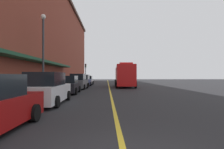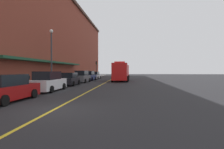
{
  "view_description": "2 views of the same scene",
  "coord_description": "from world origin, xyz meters",
  "px_view_note": "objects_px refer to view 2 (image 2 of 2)",
  "views": [
    {
      "loc": [
        -0.37,
        -3.41,
        1.68
      ],
      "look_at": [
        0.57,
        28.69,
        1.86
      ],
      "focal_mm": 30.05,
      "sensor_mm": 36.0,
      "label": 1
    },
    {
      "loc": [
        3.8,
        -8.84,
        2.01
      ],
      "look_at": [
        0.12,
        29.53,
        1.05
      ],
      "focal_mm": 29.21,
      "sensor_mm": 36.0,
      "label": 2
    }
  ],
  "objects_px": {
    "parked_car_3": "(82,77)",
    "parking_meter_0": "(29,80)",
    "parking_meter_1": "(22,81)",
    "parked_car_0": "(7,89)",
    "parked_car_5": "(95,75)",
    "street_lamp_left": "(51,51)",
    "parked_car_2": "(69,79)",
    "traffic_light_near": "(96,66)",
    "parked_car_4": "(89,76)",
    "parked_car_1": "(48,82)",
    "fire_truck": "(121,72)"
  },
  "relations": [
    {
      "from": "parking_meter_1",
      "to": "parked_car_0",
      "type": "bearing_deg",
      "value": -70.12
    },
    {
      "from": "parked_car_0",
      "to": "street_lamp_left",
      "type": "height_order",
      "value": "street_lamp_left"
    },
    {
      "from": "parked_car_5",
      "to": "street_lamp_left",
      "type": "xyz_separation_m",
      "value": [
        -2.05,
        -18.07,
        3.62
      ]
    },
    {
      "from": "parked_car_4",
      "to": "parked_car_5",
      "type": "distance_m",
      "value": 5.77
    },
    {
      "from": "parked_car_2",
      "to": "traffic_light_near",
      "type": "distance_m",
      "value": 26.65
    },
    {
      "from": "street_lamp_left",
      "to": "traffic_light_near",
      "type": "distance_m",
      "value": 27.55
    },
    {
      "from": "parked_car_5",
      "to": "street_lamp_left",
      "type": "distance_m",
      "value": 18.55
    },
    {
      "from": "fire_truck",
      "to": "parking_meter_0",
      "type": "bearing_deg",
      "value": -22.13
    },
    {
      "from": "parked_car_3",
      "to": "traffic_light_near",
      "type": "relative_size",
      "value": 1.03
    },
    {
      "from": "parked_car_3",
      "to": "parking_meter_1",
      "type": "xyz_separation_m",
      "value": [
        -1.47,
        -14.2,
        0.18
      ]
    },
    {
      "from": "parking_meter_0",
      "to": "parked_car_0",
      "type": "bearing_deg",
      "value": -74.08
    },
    {
      "from": "parked_car_2",
      "to": "parking_meter_0",
      "type": "relative_size",
      "value": 3.26
    },
    {
      "from": "parked_car_4",
      "to": "parked_car_5",
      "type": "height_order",
      "value": "parked_car_4"
    },
    {
      "from": "parked_car_3",
      "to": "traffic_light_near",
      "type": "bearing_deg",
      "value": 6.08
    },
    {
      "from": "parked_car_2",
      "to": "parked_car_4",
      "type": "distance_m",
      "value": 11.3
    },
    {
      "from": "parked_car_1",
      "to": "parking_meter_1",
      "type": "relative_size",
      "value": 3.67
    },
    {
      "from": "parked_car_0",
      "to": "street_lamp_left",
      "type": "relative_size",
      "value": 0.7
    },
    {
      "from": "parking_meter_1",
      "to": "street_lamp_left",
      "type": "distance_m",
      "value": 8.04
    },
    {
      "from": "parking_meter_0",
      "to": "parking_meter_1",
      "type": "distance_m",
      "value": 1.06
    },
    {
      "from": "parking_meter_0",
      "to": "parked_car_3",
      "type": "bearing_deg",
      "value": 83.6
    },
    {
      "from": "parked_car_0",
      "to": "parked_car_3",
      "type": "distance_m",
      "value": 18.15
    },
    {
      "from": "parked_car_1",
      "to": "parking_meter_0",
      "type": "height_order",
      "value": "parked_car_1"
    },
    {
      "from": "parking_meter_0",
      "to": "traffic_light_near",
      "type": "height_order",
      "value": "traffic_light_near"
    },
    {
      "from": "parking_meter_0",
      "to": "street_lamp_left",
      "type": "relative_size",
      "value": 0.19
    },
    {
      "from": "parked_car_4",
      "to": "parked_car_5",
      "type": "relative_size",
      "value": 0.94
    },
    {
      "from": "parked_car_0",
      "to": "parking_meter_1",
      "type": "relative_size",
      "value": 3.65
    },
    {
      "from": "parked_car_5",
      "to": "parking_meter_0",
      "type": "relative_size",
      "value": 3.65
    },
    {
      "from": "parking_meter_1",
      "to": "fire_truck",
      "type": "bearing_deg",
      "value": 67.46
    },
    {
      "from": "street_lamp_left",
      "to": "parked_car_5",
      "type": "bearing_deg",
      "value": 83.54
    },
    {
      "from": "parked_car_2",
      "to": "fire_truck",
      "type": "relative_size",
      "value": 0.49
    },
    {
      "from": "parked_car_2",
      "to": "street_lamp_left",
      "type": "height_order",
      "value": "street_lamp_left"
    },
    {
      "from": "parked_car_0",
      "to": "parked_car_2",
      "type": "distance_m",
      "value": 12.24
    },
    {
      "from": "parked_car_0",
      "to": "parking_meter_1",
      "type": "height_order",
      "value": "parked_car_0"
    },
    {
      "from": "parked_car_2",
      "to": "fire_truck",
      "type": "height_order",
      "value": "fire_truck"
    },
    {
      "from": "parked_car_5",
      "to": "parking_meter_0",
      "type": "bearing_deg",
      "value": 176.3
    },
    {
      "from": "parked_car_2",
      "to": "parked_car_4",
      "type": "relative_size",
      "value": 0.95
    },
    {
      "from": "parked_car_1",
      "to": "fire_truck",
      "type": "xyz_separation_m",
      "value": [
        6.2,
        16.51,
        0.75
      ]
    },
    {
      "from": "fire_truck",
      "to": "parked_car_5",
      "type": "bearing_deg",
      "value": -136.59
    },
    {
      "from": "parked_car_4",
      "to": "traffic_light_near",
      "type": "relative_size",
      "value": 1.06
    },
    {
      "from": "parked_car_4",
      "to": "street_lamp_left",
      "type": "bearing_deg",
      "value": 172.22
    },
    {
      "from": "parked_car_2",
      "to": "fire_truck",
      "type": "xyz_separation_m",
      "value": [
        6.29,
        10.13,
        0.84
      ]
    },
    {
      "from": "parked_car_3",
      "to": "parking_meter_0",
      "type": "xyz_separation_m",
      "value": [
        -1.47,
        -13.14,
        0.18
      ]
    },
    {
      "from": "parked_car_1",
      "to": "parking_meter_1",
      "type": "bearing_deg",
      "value": 142.6
    },
    {
      "from": "parked_car_0",
      "to": "parking_meter_1",
      "type": "distance_m",
      "value": 4.21
    },
    {
      "from": "parked_car_2",
      "to": "street_lamp_left",
      "type": "xyz_separation_m",
      "value": [
        -1.96,
        -1.0,
        3.62
      ]
    },
    {
      "from": "parking_meter_0",
      "to": "parking_meter_1",
      "type": "relative_size",
      "value": 1.0
    },
    {
      "from": "parking_meter_1",
      "to": "traffic_light_near",
      "type": "xyz_separation_m",
      "value": [
        0.06,
        34.8,
        2.1
      ]
    },
    {
      "from": "parked_car_2",
      "to": "parked_car_4",
      "type": "bearing_deg",
      "value": -1.79
    },
    {
      "from": "parked_car_3",
      "to": "parked_car_4",
      "type": "height_order",
      "value": "parked_car_3"
    },
    {
      "from": "parking_meter_0",
      "to": "parked_car_5",
      "type": "bearing_deg",
      "value": 86.6
    }
  ]
}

